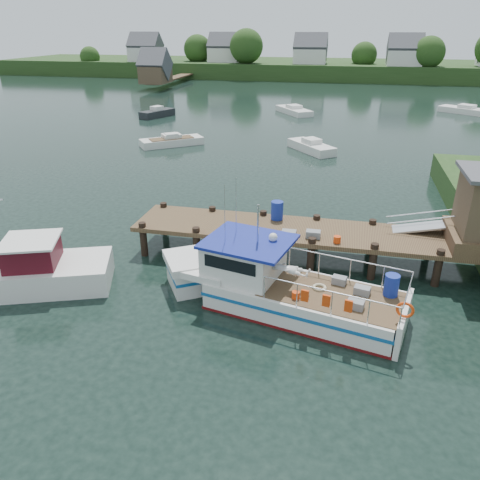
% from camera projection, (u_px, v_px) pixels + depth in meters
% --- Properties ---
extents(ground_plane, '(160.00, 160.00, 0.00)m').
position_uv_depth(ground_plane, '(268.00, 254.00, 21.40)').
color(ground_plane, black).
extents(far_shore, '(140.00, 42.55, 9.22)m').
position_uv_depth(far_shore, '(337.00, 66.00, 93.53)').
color(far_shore, '#26411A').
rests_on(far_shore, ground).
extents(dock, '(16.60, 3.00, 4.78)m').
position_uv_depth(dock, '(426.00, 221.00, 19.17)').
color(dock, '#503C26').
rests_on(dock, ground).
extents(lobster_boat, '(9.63, 4.55, 4.65)m').
position_uv_depth(lobster_boat, '(273.00, 286.00, 17.18)').
color(lobster_boat, silver).
rests_on(lobster_boat, ground).
extents(work_boat, '(8.06, 4.77, 4.31)m').
position_uv_depth(work_boat, '(12.00, 273.00, 18.37)').
color(work_boat, silver).
rests_on(work_boat, ground).
extents(moored_rowboat, '(3.73, 3.26, 1.08)m').
position_uv_depth(moored_rowboat, '(172.00, 141.00, 40.55)').
color(moored_rowboat, '#503C26').
rests_on(moored_rowboat, ground).
extents(moored_far, '(6.23, 5.19, 1.04)m').
position_uv_depth(moored_far, '(466.00, 110.00, 55.46)').
color(moored_far, silver).
rests_on(moored_far, ground).
extents(moored_a, '(5.36, 4.73, 0.99)m').
position_uv_depth(moored_a, '(172.00, 141.00, 40.74)').
color(moored_a, silver).
rests_on(moored_a, ground).
extents(moored_b, '(4.36, 4.83, 1.08)m').
position_uv_depth(moored_b, '(311.00, 147.00, 38.78)').
color(moored_b, silver).
rests_on(moored_b, ground).
extents(moored_d, '(5.02, 6.03, 1.01)m').
position_uv_depth(moored_d, '(294.00, 110.00, 55.45)').
color(moored_d, silver).
rests_on(moored_d, ground).
extents(moored_e, '(3.12, 4.58, 1.20)m').
position_uv_depth(moored_e, '(157.00, 113.00, 53.41)').
color(moored_e, black).
rests_on(moored_e, ground).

